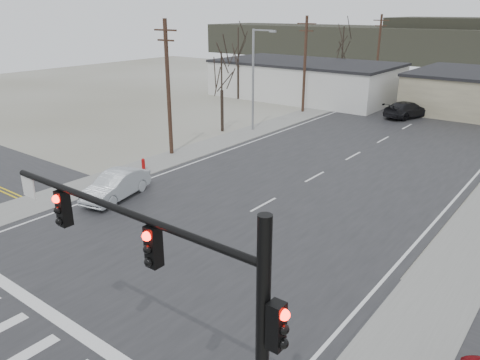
% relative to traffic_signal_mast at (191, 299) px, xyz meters
% --- Properties ---
extents(ground, '(140.00, 140.00, 0.00)m').
position_rel_traffic_signal_mast_xyz_m(ground, '(-7.89, 6.20, -4.67)').
color(ground, '#BBBBB7').
rests_on(ground, ground).
extents(main_road, '(18.00, 110.00, 0.05)m').
position_rel_traffic_signal_mast_xyz_m(main_road, '(-7.89, 21.20, -4.65)').
color(main_road, '#242427').
rests_on(main_road, ground).
extents(cross_road, '(90.00, 10.00, 0.04)m').
position_rel_traffic_signal_mast_xyz_m(cross_road, '(-7.89, 6.20, -4.65)').
color(cross_road, '#242427').
rests_on(cross_road, ground).
extents(sidewalk_left, '(3.00, 90.00, 0.06)m').
position_rel_traffic_signal_mast_xyz_m(sidewalk_left, '(-18.49, 26.20, -4.64)').
color(sidewalk_left, gray).
rests_on(sidewalk_left, ground).
extents(traffic_signal_mast, '(8.95, 0.43, 7.20)m').
position_rel_traffic_signal_mast_xyz_m(traffic_signal_mast, '(0.00, 0.00, 0.00)').
color(traffic_signal_mast, black).
rests_on(traffic_signal_mast, ground).
extents(fire_hydrant, '(0.24, 0.24, 0.87)m').
position_rel_traffic_signal_mast_xyz_m(fire_hydrant, '(-18.09, 14.20, -4.22)').
color(fire_hydrant, '#A50C0C').
rests_on(fire_hydrant, ground).
extents(building_left_far, '(22.30, 12.30, 4.50)m').
position_rel_traffic_signal_mast_xyz_m(building_left_far, '(-23.89, 46.20, -2.42)').
color(building_left_far, silver).
rests_on(building_left_far, ground).
extents(upole_left_b, '(2.20, 0.30, 10.00)m').
position_rel_traffic_signal_mast_xyz_m(upole_left_b, '(-19.39, 18.20, 0.55)').
color(upole_left_b, '#3F281D').
rests_on(upole_left_b, ground).
extents(upole_left_c, '(2.20, 0.30, 10.00)m').
position_rel_traffic_signal_mast_xyz_m(upole_left_c, '(-19.39, 38.20, 0.55)').
color(upole_left_c, '#3F281D').
rests_on(upole_left_c, ground).
extents(upole_left_d, '(2.20, 0.30, 10.00)m').
position_rel_traffic_signal_mast_xyz_m(upole_left_d, '(-19.39, 58.20, 0.55)').
color(upole_left_d, '#3F281D').
rests_on(upole_left_d, ground).
extents(streetlight_main, '(2.40, 0.25, 9.00)m').
position_rel_traffic_signal_mast_xyz_m(streetlight_main, '(-18.69, 28.20, 0.41)').
color(streetlight_main, gray).
rests_on(streetlight_main, ground).
extents(tree_left_near, '(3.30, 3.30, 7.35)m').
position_rel_traffic_signal_mast_xyz_m(tree_left_near, '(-20.89, 26.20, 0.55)').
color(tree_left_near, '#2F221D').
rests_on(tree_left_near, ground).
extents(tree_left_far, '(3.96, 3.96, 8.82)m').
position_rel_traffic_signal_mast_xyz_m(tree_left_far, '(-21.89, 52.20, 1.61)').
color(tree_left_far, '#2F221D').
rests_on(tree_left_far, ground).
extents(tree_left_mid, '(3.96, 3.96, 8.82)m').
position_rel_traffic_signal_mast_xyz_m(tree_left_mid, '(-29.89, 40.20, 1.61)').
color(tree_left_mid, '#2F221D').
rests_on(tree_left_mid, ground).
extents(hill_left, '(70.00, 18.00, 7.00)m').
position_rel_traffic_signal_mast_xyz_m(hill_left, '(-42.89, 98.20, -1.17)').
color(hill_left, '#333026').
rests_on(hill_left, ground).
extents(sedan_crossing, '(2.73, 5.04, 1.57)m').
position_rel_traffic_signal_mast_xyz_m(sedan_crossing, '(-15.39, 9.75, -3.84)').
color(sedan_crossing, silver).
rests_on(sedan_crossing, main_road).
extents(car_far_a, '(4.02, 6.15, 1.66)m').
position_rel_traffic_signal_mast_xyz_m(car_far_a, '(-9.32, 42.18, -3.80)').
color(car_far_a, black).
rests_on(car_far_a, main_road).
extents(car_far_b, '(2.80, 4.86, 1.56)m').
position_rel_traffic_signal_mast_xyz_m(car_far_b, '(-11.55, 62.73, -3.85)').
color(car_far_b, black).
rests_on(car_far_b, main_road).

